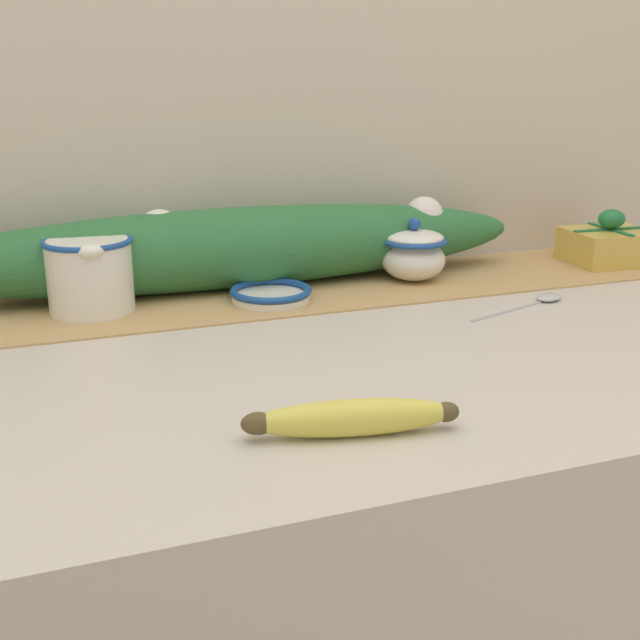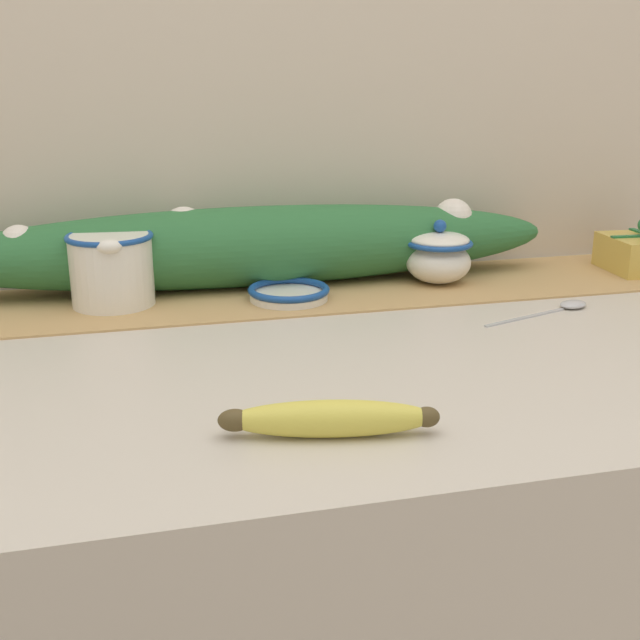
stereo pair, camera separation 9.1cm
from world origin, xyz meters
name	(u,v)px [view 2 (the right image)]	position (x,y,z in m)	size (l,w,h in m)	color
back_wall	(239,83)	(0.00, 0.39, 1.20)	(2.30, 0.04, 2.40)	beige
table_runner	(261,295)	(0.00, 0.24, 0.90)	(1.38, 0.24, 0.00)	tan
cream_pitcher	(112,267)	(-0.21, 0.24, 0.95)	(0.12, 0.14, 0.11)	white
sugar_bowl	(439,256)	(0.28, 0.24, 0.94)	(0.10, 0.10, 0.10)	white
small_dish	(289,293)	(0.04, 0.20, 0.91)	(0.12, 0.12, 0.02)	white
banana	(329,419)	(-0.02, -0.24, 0.91)	(0.20, 0.07, 0.04)	#DBCC4C
spoon	(567,306)	(0.41, 0.07, 0.90)	(0.19, 0.08, 0.01)	#B7B7BC
poinsettia_garland	(254,245)	(0.00, 0.30, 0.96)	(0.97, 0.13, 0.12)	#2D6B38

